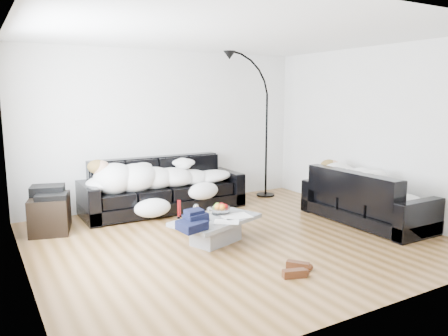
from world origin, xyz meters
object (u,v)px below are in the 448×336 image
sofa_right (366,196)px  sleeper_right (367,181)px  stereo (49,191)px  shoes (296,269)px  sleeper_back (164,172)px  av_cabinet (50,214)px  floor_lamp (266,134)px  fruit_bowl (221,208)px  candle_left (178,209)px  coffee_table (216,230)px  candle_right (180,209)px  wine_glass_a (196,211)px  sofa_back (163,185)px  wine_glass_b (194,215)px

sofa_right → sleeper_right: sleeper_right is taller
stereo → shoes: bearing=-40.2°
sleeper_back → shoes: sleeper_back is taller
stereo → sofa_right: bearing=-9.9°
sofa_right → av_cabinet: 4.52m
shoes → floor_lamp: bearing=89.6°
fruit_bowl → candle_left: (-0.57, 0.08, 0.04)m
shoes → av_cabinet: av_cabinet is taller
coffee_table → av_cabinet: av_cabinet is taller
av_cabinet → fruit_bowl: bearing=-22.2°
coffee_table → stereo: bearing=138.0°
fruit_bowl → candle_right: (-0.52, 0.13, 0.03)m
sleeper_right → floor_lamp: (-0.27, 2.16, 0.53)m
fruit_bowl → floor_lamp: bearing=41.4°
sleeper_back → wine_glass_a: size_ratio=12.14×
candle_left → sofa_back: bearing=74.2°
fruit_bowl → wine_glass_b: (-0.44, -0.11, 0.00)m
av_cabinet → stereo: (0.00, 0.00, 0.31)m
candle_left → candle_right: (0.05, 0.05, -0.01)m
wine_glass_b → stereo: stereo is taller
fruit_bowl → sofa_back: bearing=94.2°
sleeper_right → sleeper_back: bearing=48.4°
sofa_back → av_cabinet: bearing=-172.5°
sofa_right → sleeper_back: bearing=48.4°
fruit_bowl → wine_glass_b: wine_glass_b is taller
sleeper_right → stereo: (-4.10, 1.88, -0.06)m
sleeper_back → shoes: bearing=-85.7°
sofa_back → shoes: 3.12m
wine_glass_a → wine_glass_b: bearing=-129.0°
sleeper_back → sofa_back: bearing=90.0°
sofa_right → wine_glass_a: sofa_right is taller
sofa_right → shoes: 2.34m
sofa_back → av_cabinet: sofa_back is taller
wine_glass_b → candle_right: candle_right is taller
floor_lamp → wine_glass_a: bearing=-162.0°
sofa_right → floor_lamp: (-0.27, 2.16, 0.76)m
fruit_bowl → stereo: (-1.90, 1.43, 0.16)m
fruit_bowl → av_cabinet: size_ratio=0.34×
candle_right → wine_glass_b: bearing=-72.2°
wine_glass_b → shoes: size_ratio=0.36×
wine_glass_b → floor_lamp: bearing=37.3°
sleeper_back → wine_glass_a: bearing=-98.7°
sleeper_back → candle_right: size_ratio=10.20×
stereo → candle_right: bearing=-28.5°
sleeper_right → fruit_bowl: 2.26m
candle_left → sofa_right: bearing=-10.9°
sofa_right → candle_right: size_ratio=9.04×
wine_glass_a → floor_lamp: size_ratio=0.08×
sofa_back → fruit_bowl: size_ratio=10.66×
floor_lamp → stereo: bearing=165.3°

